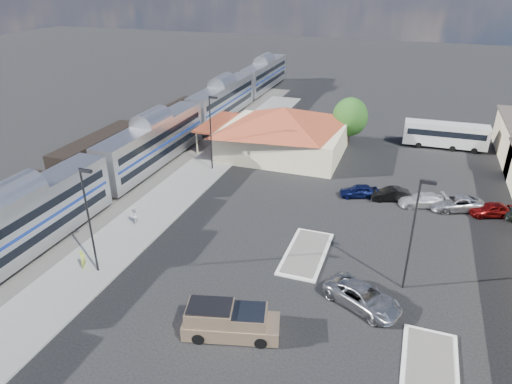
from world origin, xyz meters
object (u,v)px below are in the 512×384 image
(station_depot, at_px, (283,131))
(pickup_truck, at_px, (231,322))
(suv, at_px, (363,297))
(coach_bus, at_px, (446,134))

(station_depot, relative_size, pickup_truck, 2.76)
(station_depot, bearing_deg, suv, -62.84)
(pickup_truck, relative_size, coach_bus, 0.62)
(station_depot, relative_size, coach_bus, 1.71)
(suv, height_order, coach_bus, coach_bus)
(pickup_truck, xyz_separation_m, suv, (7.75, 5.69, -0.23))
(pickup_truck, bearing_deg, coach_bus, -32.45)
(station_depot, height_order, coach_bus, station_depot)
(station_depot, xyz_separation_m, pickup_truck, (6.18, -32.84, -2.10))
(suv, xyz_separation_m, coach_bus, (6.02, 36.44, 1.18))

